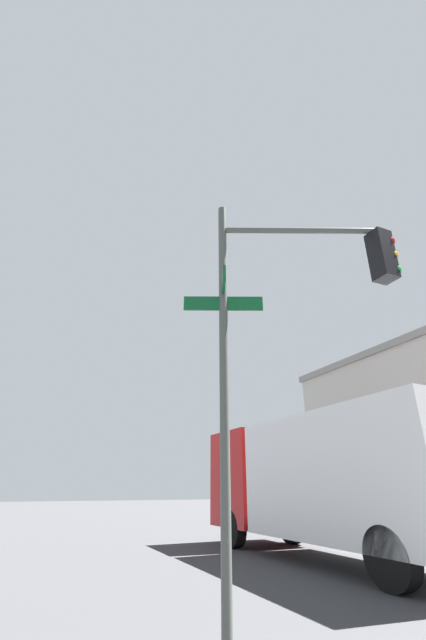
{
  "coord_description": "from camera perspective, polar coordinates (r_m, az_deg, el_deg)",
  "views": [
    {
      "loc": [
        -2.23,
        -9.05,
        1.58
      ],
      "look_at": [
        -6.22,
        -7.29,
        3.49
      ],
      "focal_mm": 21.57,
      "sensor_mm": 36.0,
      "label": 1
    }
  ],
  "objects": [
    {
      "name": "box_truck_second",
      "position": [
        10.89,
        15.42,
        -21.58
      ],
      "size": [
        8.27,
        2.47,
        3.25
      ],
      "color": "#B21919",
      "rests_on": "ground_plane"
    },
    {
      "name": "traffic_signal_near",
      "position": [
        5.5,
        12.99,
        2.23
      ],
      "size": [
        1.55,
        2.91,
        5.58
      ],
      "color": "#474C47",
      "rests_on": "ground_plane"
    }
  ]
}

